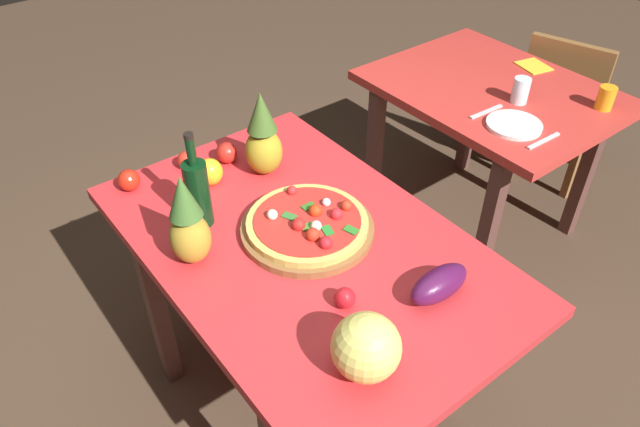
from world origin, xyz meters
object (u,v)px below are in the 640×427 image
object	(u,v)px
dinner_plate	(514,125)
pineapple_right	(188,224)
drinking_glass_juice	(606,98)
eggplant	(439,284)
pizza	(308,222)
fork_utensil	(486,112)
tomato_at_corner	(186,160)
background_table	(489,110)
napkin_folded	(534,66)
bell_pepper	(210,172)
tomato_near_board	(345,298)
tomato_beside_pepper	(129,180)
knife_utensil	(544,141)
pineapple_left	(263,138)
drinking_glass_water	(521,90)
pizza_board	(307,229)
melon	(366,347)
dining_chair	(562,103)
tomato_by_bottle	(227,153)
wine_bottle	(198,192)
display_table	(304,263)

from	to	relation	value
dinner_plate	pineapple_right	bearing A→B (deg)	-94.32
drinking_glass_juice	eggplant	bearing A→B (deg)	-76.67
pizza	fork_utensil	bearing A→B (deg)	98.29
pineapple_right	tomato_at_corner	world-z (taller)	pineapple_right
eggplant	background_table	bearing A→B (deg)	122.75
pineapple_right	napkin_folded	distance (m)	1.89
eggplant	bell_pepper	bearing A→B (deg)	-164.67
pizza	tomato_near_board	xyz separation A→B (m)	(0.30, -0.10, -0.01)
tomato_beside_pepper	knife_utensil	bearing A→B (deg)	63.48
pineapple_left	bell_pepper	bearing A→B (deg)	-107.85
pineapple_right	drinking_glass_water	bearing A→B (deg)	90.46
pizza_board	napkin_folded	distance (m)	1.56
pineapple_right	knife_utensil	distance (m)	1.40
eggplant	tomato_beside_pepper	bearing A→B (deg)	-154.51
tomato_at_corner	tomato_beside_pepper	world-z (taller)	tomato_beside_pepper
drinking_glass_juice	drinking_glass_water	world-z (taller)	drinking_glass_water
eggplant	tomato_beside_pepper	distance (m)	1.09
bell_pepper	tomato_beside_pepper	size ratio (longest dim) A/B	1.30
tomato_at_corner	knife_utensil	bearing A→B (deg)	59.55
background_table	eggplant	xyz separation A→B (m)	(0.71, -1.10, 0.16)
fork_utensil	pineapple_left	bearing A→B (deg)	-99.48
melon	drinking_glass_juice	world-z (taller)	melon
dining_chair	eggplant	world-z (taller)	eggplant
pineapple_left	tomato_beside_pepper	world-z (taller)	pineapple_left
pineapple_right	tomato_at_corner	xyz separation A→B (m)	(-0.44, 0.21, -0.10)
knife_utensil	bell_pepper	bearing A→B (deg)	-114.06
tomato_by_bottle	drinking_glass_water	bearing A→B (deg)	72.93
tomato_at_corner	pineapple_left	bearing A→B (deg)	47.42
pizza	tomato_beside_pepper	distance (m)	0.65
drinking_glass_water	tomato_at_corner	bearing A→B (deg)	-107.67
tomato_beside_pepper	drinking_glass_juice	world-z (taller)	drinking_glass_juice
dining_chair	dinner_plate	xyz separation A→B (m)	(0.27, -0.84, 0.30)
pizza	melon	world-z (taller)	melon
pizza_board	eggplant	distance (m)	0.46
eggplant	fork_utensil	world-z (taller)	eggplant
tomato_beside_pepper	bell_pepper	bearing A→B (deg)	60.25
pizza	dining_chair	bearing A→B (deg)	98.53
pineapple_left	eggplant	xyz separation A→B (m)	(0.79, 0.05, -0.09)
pizza_board	dinner_plate	size ratio (longest dim) A/B	1.90
bell_pepper	fork_utensil	size ratio (longest dim) A/B	0.54
background_table	tomato_near_board	distance (m)	1.46
pizza	eggplant	xyz separation A→B (m)	(0.43, 0.12, 0.00)
background_table	pineapple_right	size ratio (longest dim) A/B	3.39
background_table	drinking_glass_water	world-z (taller)	drinking_glass_water
pizza_board	knife_utensil	xyz separation A→B (m)	(0.13, 1.03, -0.01)
wine_bottle	drinking_glass_juice	world-z (taller)	wine_bottle
drinking_glass_juice	knife_utensil	size ratio (longest dim) A/B	0.54
tomato_at_corner	display_table	bearing A→B (deg)	9.25
display_table	bell_pepper	world-z (taller)	bell_pepper
eggplant	tomato_beside_pepper	world-z (taller)	eggplant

